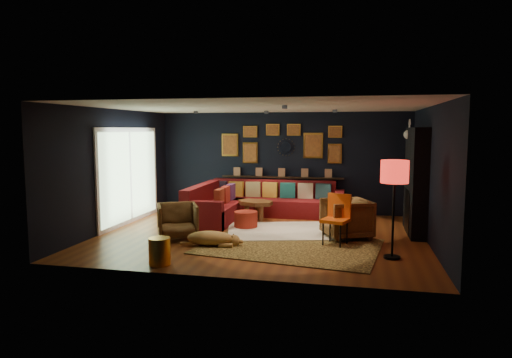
% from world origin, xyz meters
% --- Properties ---
extents(floor, '(6.50, 6.50, 0.00)m').
position_xyz_m(floor, '(0.00, 0.00, 0.00)').
color(floor, brown).
rests_on(floor, ground).
extents(room_walls, '(6.50, 6.50, 6.50)m').
position_xyz_m(room_walls, '(0.00, 0.00, 1.59)').
color(room_walls, black).
rests_on(room_walls, ground).
extents(sectional, '(3.41, 2.69, 0.86)m').
position_xyz_m(sectional, '(-0.61, 1.81, 0.32)').
color(sectional, maroon).
rests_on(sectional, ground).
extents(ledge, '(3.20, 0.12, 0.04)m').
position_xyz_m(ledge, '(0.00, 2.68, 0.92)').
color(ledge, black).
rests_on(ledge, room_walls).
extents(gallery_wall, '(3.15, 0.04, 1.02)m').
position_xyz_m(gallery_wall, '(-0.01, 2.72, 1.81)').
color(gallery_wall, gold).
rests_on(gallery_wall, room_walls).
extents(sunburst_mirror, '(0.47, 0.16, 0.47)m').
position_xyz_m(sunburst_mirror, '(0.10, 2.72, 1.70)').
color(sunburst_mirror, silver).
rests_on(sunburst_mirror, room_walls).
extents(fireplace, '(0.31, 1.60, 2.20)m').
position_xyz_m(fireplace, '(3.09, 0.90, 1.02)').
color(fireplace, black).
rests_on(fireplace, ground).
extents(deer_head, '(0.50, 0.28, 0.45)m').
position_xyz_m(deer_head, '(3.14, 1.40, 2.05)').
color(deer_head, white).
rests_on(deer_head, fireplace).
extents(sliding_door, '(0.06, 2.80, 2.20)m').
position_xyz_m(sliding_door, '(-3.22, 0.60, 1.10)').
color(sliding_door, white).
rests_on(sliding_door, ground).
extents(ceiling_spots, '(3.30, 2.50, 0.06)m').
position_xyz_m(ceiling_spots, '(-0.00, 0.80, 2.56)').
color(ceiling_spots, black).
rests_on(ceiling_spots, room_walls).
extents(shag_rug, '(2.79, 2.32, 0.03)m').
position_xyz_m(shag_rug, '(0.45, 0.43, 0.02)').
color(shag_rug, white).
rests_on(shag_rug, ground).
extents(leopard_rug, '(3.48, 2.72, 0.02)m').
position_xyz_m(leopard_rug, '(0.71, -0.80, 0.01)').
color(leopard_rug, tan).
rests_on(leopard_rug, ground).
extents(coffee_table, '(1.08, 0.95, 0.45)m').
position_xyz_m(coffee_table, '(-0.42, 1.39, 0.39)').
color(coffee_table, brown).
rests_on(coffee_table, shag_rug).
extents(pouf, '(0.51, 0.51, 0.34)m').
position_xyz_m(pouf, '(-0.46, 0.59, 0.20)').
color(pouf, maroon).
rests_on(pouf, shag_rug).
extents(armchair_left, '(0.99, 0.97, 0.78)m').
position_xyz_m(armchair_left, '(-1.55, -0.65, 0.39)').
color(armchair_left, '#A66D38').
rests_on(armchair_left, ground).
extents(armchair_right, '(1.07, 1.10, 0.87)m').
position_xyz_m(armchair_right, '(1.71, 0.09, 0.44)').
color(armchair_right, '#A66D38').
rests_on(armchair_right, ground).
extents(gold_stool, '(0.35, 0.35, 0.44)m').
position_xyz_m(gold_stool, '(-1.17, -2.35, 0.22)').
color(gold_stool, gold).
rests_on(gold_stool, ground).
extents(orange_chair, '(0.57, 0.57, 0.96)m').
position_xyz_m(orange_chair, '(1.55, -0.44, 0.57)').
color(orange_chair, black).
rests_on(orange_chair, ground).
extents(floor_lamp, '(0.46, 0.46, 1.66)m').
position_xyz_m(floor_lamp, '(2.50, -1.19, 1.40)').
color(floor_lamp, black).
rests_on(floor_lamp, ground).
extents(dog, '(1.24, 0.69, 0.37)m').
position_xyz_m(dog, '(-0.74, -1.07, 0.21)').
color(dog, tan).
rests_on(dog, leopard_rug).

